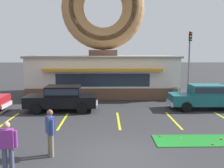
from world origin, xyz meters
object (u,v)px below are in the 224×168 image
object	(u,v)px
car_teal	(205,96)
car_black	(62,97)
pedestrian_hooded_kid	(50,130)
pedestrian_clipboard_woman	(7,145)
trash_bin	(175,94)
traffic_light_pole	(190,52)
golf_ball	(181,138)

from	to	relation	value
car_teal	car_black	bearing A→B (deg)	-177.51
pedestrian_hooded_kid	pedestrian_clipboard_woman	size ratio (longest dim) A/B	1.05
pedestrian_clipboard_woman	trash_bin	world-z (taller)	pedestrian_clipboard_woman
car_black	traffic_light_pole	size ratio (longest dim) A/B	0.79
pedestrian_hooded_kid	trash_bin	world-z (taller)	pedestrian_hooded_kid
pedestrian_clipboard_woman	trash_bin	distance (m)	14.42
car_teal	pedestrian_hooded_kid	world-z (taller)	pedestrian_hooded_kid
pedestrian_clipboard_woman	pedestrian_hooded_kid	bearing A→B (deg)	51.45
car_teal	car_black	xyz separation A→B (m)	(-9.18, -0.40, 0.00)
car_black	traffic_light_pole	bearing A→B (deg)	44.13
traffic_light_pole	pedestrian_hooded_kid	bearing A→B (deg)	-120.27
car_teal	trash_bin	xyz separation A→B (m)	(-1.14, 2.98, -0.37)
car_teal	car_black	world-z (taller)	same
golf_ball	car_teal	size ratio (longest dim) A/B	0.01
car_black	traffic_light_pole	distance (m)	16.19
pedestrian_clipboard_woman	traffic_light_pole	world-z (taller)	traffic_light_pole
car_teal	trash_bin	bearing A→B (deg)	110.92
pedestrian_hooded_kid	traffic_light_pole	size ratio (longest dim) A/B	0.29
traffic_light_pole	pedestrian_clipboard_woman	bearing A→B (deg)	-120.88
car_teal	traffic_light_pole	xyz separation A→B (m)	(2.27, 10.70, 2.84)
pedestrian_hooded_kid	pedestrian_clipboard_woman	xyz separation A→B (m)	(-1.03, -1.30, -0.05)
car_teal	pedestrian_clipboard_woman	bearing A→B (deg)	-136.82
pedestrian_hooded_kid	car_teal	bearing A→B (deg)	41.97
car_black	pedestrian_clipboard_woman	world-z (taller)	pedestrian_clipboard_woman
golf_ball	car_teal	world-z (taller)	car_teal
golf_ball	traffic_light_pole	xyz separation A→B (m)	(5.45, 16.58, 3.66)
car_teal	traffic_light_pole	size ratio (longest dim) A/B	0.79
golf_ball	traffic_light_pole	distance (m)	17.83
golf_ball	pedestrian_clipboard_woman	world-z (taller)	pedestrian_clipboard_woman
car_teal	pedestrian_clipboard_woman	xyz separation A→B (m)	(-9.41, -8.83, 0.02)
pedestrian_hooded_kid	trash_bin	distance (m)	12.77
pedestrian_clipboard_woman	traffic_light_pole	xyz separation A→B (m)	(11.68, 19.53, 2.81)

